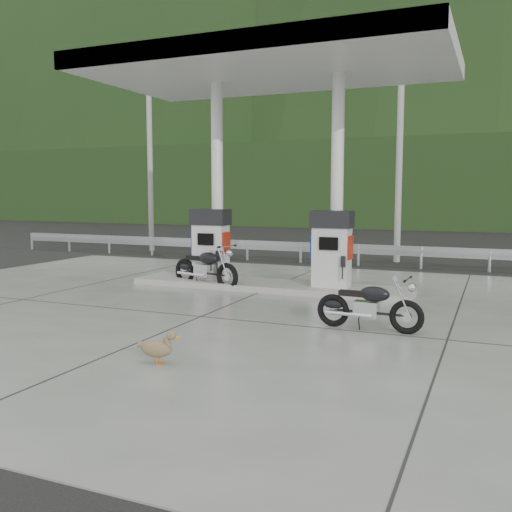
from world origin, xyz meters
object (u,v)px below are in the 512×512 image
at_px(motorcycle_left, 205,268).
at_px(duck, 157,349).
at_px(gas_pump_right, 332,249).
at_px(motorcycle_right, 369,306).
at_px(gas_pump_left, 211,244).

relative_size(motorcycle_left, duck, 3.61).
xyz_separation_m(gas_pump_right, duck, (-0.72, -6.40, -0.85)).
bearing_deg(motorcycle_left, gas_pump_right, 23.51).
relative_size(motorcycle_right, duck, 3.12).
bearing_deg(duck, motorcycle_right, 46.17).
distance_m(gas_pump_left, motorcycle_left, 0.68).
bearing_deg(motorcycle_right, motorcycle_left, 151.42).
relative_size(gas_pump_left, gas_pump_right, 1.00).
bearing_deg(duck, motorcycle_left, 104.87).
height_order(gas_pump_left, gas_pump_right, same).
relative_size(gas_pump_left, duck, 3.21).
xyz_separation_m(gas_pump_left, duck, (2.48, -6.40, -0.85)).
bearing_deg(duck, gas_pump_right, 76.39).
height_order(motorcycle_right, duck, motorcycle_right).
height_order(gas_pump_right, duck, gas_pump_right).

